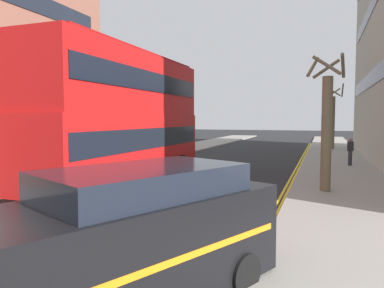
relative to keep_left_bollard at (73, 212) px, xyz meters
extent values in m
cube|color=gray|center=(6.50, 12.12, -0.54)|extent=(4.00, 80.00, 0.14)
cube|color=gray|center=(-6.50, 12.12, -0.54)|extent=(4.00, 80.00, 0.14)
cube|color=yellow|center=(4.40, 10.12, -0.60)|extent=(0.10, 56.00, 0.01)
cube|color=yellow|center=(4.24, 10.12, -0.60)|extent=(0.10, 56.00, 0.01)
cube|color=gray|center=(0.00, 0.00, -0.56)|extent=(1.10, 2.20, 0.10)
cube|color=silver|center=(0.00, 0.00, -0.43)|extent=(0.36, 0.28, 0.16)
cube|color=white|center=(0.00, 0.00, 0.13)|extent=(0.28, 0.20, 0.95)
cube|color=blue|center=(0.00, -0.10, 0.32)|extent=(0.22, 0.01, 0.26)
cube|color=yellow|center=(0.00, -0.10, -0.06)|extent=(0.22, 0.01, 0.20)
cube|color=red|center=(-2.31, 6.46, 1.13)|extent=(2.58, 10.82, 2.60)
cube|color=red|center=(-2.31, 6.46, 3.68)|extent=(2.53, 10.60, 2.50)
cube|color=black|center=(-2.31, 6.46, 1.43)|extent=(2.61, 10.39, 0.84)
cube|color=black|center=(-2.31, 6.46, 3.78)|extent=(2.60, 10.17, 0.80)
cube|color=yellow|center=(-2.27, 11.84, 2.68)|extent=(2.00, 0.08, 0.44)
cube|color=maroon|center=(-2.31, 6.46, 4.98)|extent=(2.32, 9.74, 0.10)
cylinder|color=black|center=(-3.53, 9.81, -0.09)|extent=(0.31, 1.04, 1.04)
cylinder|color=black|center=(-1.03, 9.79, -0.09)|extent=(0.31, 1.04, 1.04)
cylinder|color=black|center=(-3.58, 3.12, -0.09)|extent=(0.31, 1.04, 1.04)
cylinder|color=black|center=(-1.08, 3.10, -0.09)|extent=(0.31, 1.04, 1.04)
cube|color=black|center=(3.03, -2.38, 0.33)|extent=(3.74, 5.06, 1.50)
cube|color=black|center=(3.10, -2.25, 1.13)|extent=(2.86, 3.49, 0.76)
cube|color=orange|center=(3.03, -2.38, 0.38)|extent=(3.59, 4.73, 0.10)
cylinder|color=black|center=(4.47, -1.46, -0.27)|extent=(0.49, 0.71, 0.68)
cylinder|color=black|center=(2.85, -0.68, -0.27)|extent=(0.49, 0.71, 0.68)
cylinder|color=#2D2D38|center=(7.18, 15.73, -0.04)|extent=(0.22, 0.22, 0.85)
cube|color=#26262B|center=(7.18, 15.73, 0.66)|extent=(0.34, 0.22, 0.56)
sphere|color=#9E7051|center=(7.18, 15.73, 1.05)|extent=(0.20, 0.20, 0.20)
cylinder|color=#6B6047|center=(6.47, 28.05, 1.89)|extent=(0.36, 0.36, 4.73)
cylinder|color=#6B6047|center=(7.22, 28.06, 4.78)|extent=(0.14, 1.54, 1.13)
cylinder|color=#6B6047|center=(6.53, 28.59, 4.63)|extent=(1.13, 0.23, 0.83)
cylinder|color=#6B6047|center=(5.87, 28.12, 4.68)|extent=(0.27, 1.27, 0.93)
cylinder|color=#6B6047|center=(6.42, 27.44, 4.69)|extent=(1.28, 0.24, 0.94)
cylinder|color=#6B6047|center=(5.78, 7.32, 1.67)|extent=(0.38, 0.38, 4.28)
cylinder|color=#6B6047|center=(6.28, 7.27, 4.17)|extent=(0.23, 1.07, 0.79)
cylinder|color=#6B6047|center=(5.71, 7.79, 4.15)|extent=(1.00, 0.26, 0.75)
cylinder|color=#6B6047|center=(5.23, 7.48, 4.21)|extent=(0.44, 1.16, 0.87)
cylinder|color=#6B6047|center=(5.73, 6.84, 4.16)|extent=(1.03, 0.22, 0.77)
cube|color=black|center=(8.48, 17.93, 4.81)|extent=(0.04, 24.64, 1.00)
camera|label=1|loc=(5.64, -7.16, 2.24)|focal=34.02mm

